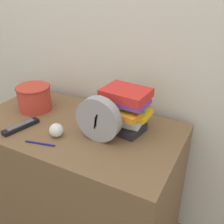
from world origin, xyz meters
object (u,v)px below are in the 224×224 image
Objects in this scene: desk_clock at (98,119)px; basket at (34,97)px; book_stack at (125,109)px; pen at (40,143)px; tv_remote at (21,126)px; crumpled_paper_ball at (56,130)px.

desk_clock is 1.13× the size of basket.
desk_clock is 0.84× the size of book_stack.
basket is at bearing 134.86° from pen.
basket is at bearing 167.75° from desk_clock.
desk_clock is at bearing 35.95° from pen.
crumpled_paper_ball reaches higher than tv_remote.
book_stack is 3.83× the size of crumpled_paper_ball.
pen is (-0.21, -0.15, -0.10)m from desk_clock.
desk_clock is 3.22× the size of crumpled_paper_ball.
book_stack is 1.77× the size of pen.
crumpled_paper_ball is at bearing -139.42° from book_stack.
pen is (0.17, -0.06, -0.01)m from tv_remote.
pen is at bearing -144.05° from desk_clock.
crumpled_paper_ball is at bearing 73.59° from pen.
pen is at bearing -45.14° from basket.
book_stack is at bearing 67.42° from desk_clock.
book_stack is (0.06, 0.14, 0.00)m from desk_clock.
crumpled_paper_ball is 0.09m from pen.
book_stack reaches higher than crumpled_paper_ball.
tv_remote is 1.36× the size of pen.
basket is at bearing 112.47° from tv_remote.
basket is 0.33m from crumpled_paper_ball.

